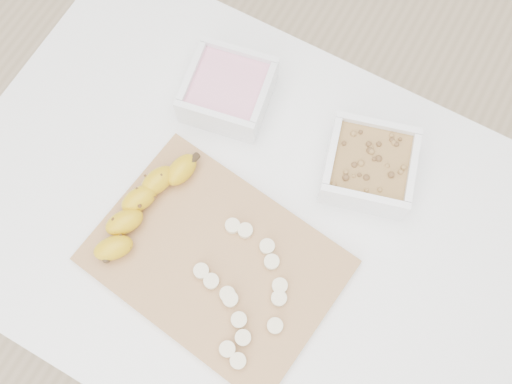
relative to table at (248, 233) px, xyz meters
The scene contains 7 objects.
ground 0.65m from the table, ahead, with size 3.50×3.50×0.00m, color #C6AD89.
table is the anchor object (origin of this frame).
bowl_yogurt 0.26m from the table, 127.73° to the left, with size 0.17×0.17×0.07m.
bowl_granola 0.25m from the table, 50.83° to the left, with size 0.18×0.18×0.07m.
cutting_board 0.14m from the table, 95.23° to the right, with size 0.38×0.27×0.01m, color #A97C4B.
banana 0.21m from the table, 153.77° to the right, with size 0.06×0.22×0.04m, color gold, non-canonical shape.
banana_slices 0.17m from the table, 62.46° to the right, with size 0.17×0.21×0.02m.
Camera 1 is at (0.14, -0.22, 1.66)m, focal length 40.00 mm.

